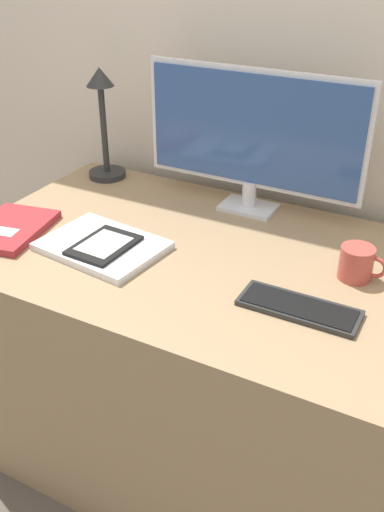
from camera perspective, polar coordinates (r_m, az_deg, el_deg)
The scene contains 10 objects.
ground_plane at distance 1.87m, azimuth 0.25°, elevation -20.87°, with size 10.00×10.00×0.00m, color brown.
wall_back at distance 1.72m, azimuth 9.98°, elevation 21.28°, with size 3.60×0.05×2.40m.
desk at distance 1.68m, azimuth 2.05°, elevation -10.56°, with size 1.36×0.77×0.72m.
monitor at distance 1.64m, azimuth 6.09°, elevation 11.96°, with size 0.65×0.11×0.41m.
keyboard at distance 1.28m, azimuth 10.65°, elevation -5.09°, with size 0.27×0.10×0.01m.
laptop at distance 1.51m, azimuth -9.03°, elevation 0.94°, with size 0.33×0.26×0.02m.
ereader at distance 1.48m, azimuth -8.79°, elevation 1.08°, with size 0.14×0.18×0.01m.
desk_lamp at distance 1.90m, azimuth -8.88°, elevation 13.30°, with size 0.12×0.12×0.36m.
notebook at distance 1.65m, azimuth -17.77°, elevation 2.63°, with size 0.23×0.28×0.02m.
coffee_mug at distance 1.41m, azimuth 16.19°, elevation -0.69°, with size 0.11×0.08×0.08m.
Camera 1 is at (0.54, -1.04, 1.46)m, focal length 40.00 mm.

